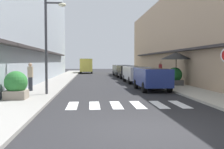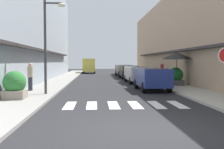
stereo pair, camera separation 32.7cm
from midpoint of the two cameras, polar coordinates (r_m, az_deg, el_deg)
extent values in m
plane|color=#232326|center=(24.76, -0.17, -1.72)|extent=(94.33, 94.33, 0.00)
cube|color=gray|center=(24.93, -10.93, -1.60)|extent=(2.32, 60.03, 0.12)
cube|color=#ADA899|center=(25.45, 10.36, -1.50)|extent=(2.32, 60.03, 0.12)
cube|color=#939EA8|center=(26.95, -18.59, 10.52)|extent=(5.00, 40.59, 11.27)
cube|color=#332D2D|center=(26.14, -12.64, 4.59)|extent=(0.50, 28.41, 0.16)
cube|color=tan|center=(27.67, 17.31, 7.47)|extent=(5.00, 40.59, 8.53)
cube|color=#332D2D|center=(26.74, 11.73, 4.56)|extent=(0.50, 28.41, 0.16)
cube|color=silver|center=(12.07, -7.99, -6.41)|extent=(0.45, 2.20, 0.01)
cube|color=silver|center=(12.03, -3.45, -6.41)|extent=(0.45, 2.20, 0.01)
cube|color=silver|center=(12.07, 1.09, -6.38)|extent=(0.45, 2.20, 0.01)
cube|color=silver|center=(12.18, 5.57, -6.31)|extent=(0.45, 2.20, 0.01)
cube|color=silver|center=(12.37, 9.95, -6.20)|extent=(0.45, 2.20, 0.01)
cube|color=silver|center=(12.62, 14.17, -6.06)|extent=(0.45, 2.20, 0.01)
cube|color=navy|center=(18.28, 8.76, -0.54)|extent=(1.84, 4.09, 1.13)
cube|color=black|center=(18.07, 8.90, 0.39)|extent=(1.52, 2.30, 0.56)
cylinder|color=black|center=(19.47, 5.55, -1.99)|extent=(0.23, 0.64, 0.64)
cylinder|color=black|center=(19.81, 10.08, -1.94)|extent=(0.23, 0.64, 0.64)
cylinder|color=black|center=(16.85, 7.17, -2.73)|extent=(0.23, 0.64, 0.64)
cylinder|color=black|center=(17.25, 12.35, -2.65)|extent=(0.23, 0.64, 0.64)
cube|color=silver|center=(24.53, 5.61, 0.30)|extent=(1.88, 4.46, 1.13)
cube|color=black|center=(24.30, 5.69, 1.00)|extent=(1.54, 2.51, 0.56)
cylinder|color=black|center=(25.86, 3.27, -0.82)|extent=(0.24, 0.65, 0.64)
cylinder|color=black|center=(26.14, 6.72, -0.80)|extent=(0.24, 0.65, 0.64)
cylinder|color=black|center=(22.99, 4.33, -1.27)|extent=(0.24, 0.65, 0.64)
cylinder|color=black|center=(23.31, 8.19, -1.23)|extent=(0.24, 0.65, 0.64)
cube|color=black|center=(30.91, 3.72, 0.80)|extent=(1.87, 4.12, 1.13)
cube|color=black|center=(30.70, 3.77, 1.36)|extent=(1.54, 2.32, 0.56)
cylinder|color=black|center=(32.15, 1.95, -0.13)|extent=(0.24, 0.65, 0.64)
cylinder|color=black|center=(32.38, 4.74, -0.11)|extent=(0.24, 0.65, 0.64)
cylinder|color=black|center=(29.49, 2.59, -0.38)|extent=(0.24, 0.65, 0.64)
cylinder|color=black|center=(29.74, 5.63, -0.37)|extent=(0.24, 0.65, 0.64)
cube|color=#4C5156|center=(36.38, 2.63, 1.10)|extent=(1.95, 4.41, 1.13)
cube|color=black|center=(36.16, 2.67, 1.57)|extent=(1.58, 2.49, 0.56)
cylinder|color=black|center=(37.71, 1.11, 0.30)|extent=(0.25, 0.65, 0.64)
cylinder|color=black|center=(37.94, 3.49, 0.31)|extent=(0.25, 0.65, 0.64)
cylinder|color=black|center=(34.87, 1.70, 0.10)|extent=(0.25, 0.65, 0.64)
cylinder|color=black|center=(35.13, 4.27, 0.11)|extent=(0.25, 0.65, 0.64)
cube|color=#D8CC4C|center=(45.20, -4.59, 1.98)|extent=(1.98, 5.41, 2.03)
cube|color=black|center=(44.93, -4.60, 2.93)|extent=(1.66, 3.03, 0.56)
cylinder|color=black|center=(47.03, -5.65, 0.76)|extent=(0.22, 0.64, 0.64)
cylinder|color=black|center=(47.01, -3.47, 0.77)|extent=(0.22, 0.64, 0.64)
cylinder|color=black|center=(43.47, -5.79, 0.60)|extent=(0.22, 0.64, 0.64)
cylinder|color=black|center=(43.45, -3.43, 0.61)|extent=(0.22, 0.64, 0.64)
cylinder|color=#38383D|center=(15.57, -13.15, 5.52)|extent=(0.14, 0.14, 5.15)
cylinder|color=#38383D|center=(15.81, -11.59, 14.37)|extent=(0.90, 0.10, 0.10)
ellipsoid|color=beige|center=(15.73, -9.91, 14.07)|extent=(0.44, 0.28, 0.20)
cylinder|color=#262626|center=(21.53, 13.72, -2.06)|extent=(0.48, 0.48, 0.06)
cylinder|color=#4C3823|center=(21.46, 13.76, 0.84)|extent=(0.06, 0.06, 2.24)
cone|color=black|center=(21.46, 13.79, 3.83)|extent=(2.38, 2.38, 0.55)
cube|color=gray|center=(13.98, -18.97, -3.95)|extent=(1.01, 1.01, 0.41)
sphere|color=#2D7533|center=(13.93, -19.00, -1.53)|extent=(1.10, 1.10, 1.10)
cube|color=#4C4C4C|center=(21.50, 13.48, -1.64)|extent=(1.09, 1.09, 0.38)
sphere|color=#195623|center=(21.47, 13.50, -0.07)|extent=(1.14, 1.14, 1.14)
cube|color=#4C4C4C|center=(27.02, 10.55, -0.75)|extent=(0.78, 0.78, 0.36)
sphere|color=#195623|center=(26.99, 10.55, 0.21)|extent=(0.79, 0.79, 0.79)
cylinder|color=#282B33|center=(17.59, -16.13, -1.89)|extent=(0.26, 0.26, 0.83)
cylinder|color=tan|center=(17.54, -16.16, 0.54)|extent=(0.34, 0.34, 0.66)
sphere|color=tan|center=(17.53, -16.18, 1.98)|extent=(0.23, 0.23, 0.23)
cylinder|color=#282B33|center=(27.55, 10.69, -0.18)|extent=(0.26, 0.26, 0.85)
cylinder|color=maroon|center=(27.53, 10.71, 1.41)|extent=(0.34, 0.34, 0.67)
sphere|color=tan|center=(27.52, 10.71, 2.35)|extent=(0.23, 0.23, 0.23)
camera|label=1|loc=(0.16, -89.50, 0.02)|focal=43.92mm
camera|label=2|loc=(0.16, 90.50, -0.02)|focal=43.92mm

